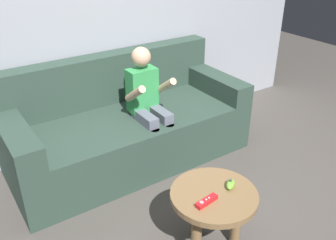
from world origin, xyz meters
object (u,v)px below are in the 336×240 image
object	(u,v)px
couch	(127,126)
game_remote_red_near_edge	(207,201)
coffee_table	(212,205)
person_seated_on_couch	(148,102)
nunchuk_lime	(230,184)

from	to	relation	value
couch	game_remote_red_near_edge	size ratio (longest dim) A/B	13.05
couch	coffee_table	distance (m)	1.16
person_seated_on_couch	game_remote_red_near_edge	xyz separation A→B (m)	(-0.27, -1.03, -0.11)
coffee_table	nunchuk_lime	distance (m)	0.15
person_seated_on_couch	nunchuk_lime	distance (m)	1.01
couch	nunchuk_lime	world-z (taller)	couch
coffee_table	game_remote_red_near_edge	world-z (taller)	game_remote_red_near_edge
person_seated_on_couch	nunchuk_lime	xyz separation A→B (m)	(-0.08, -1.00, -0.10)
couch	person_seated_on_couch	distance (m)	0.32
game_remote_red_near_edge	nunchuk_lime	world-z (taller)	nunchuk_lime
person_seated_on_couch	coffee_table	xyz separation A→B (m)	(-0.18, -0.98, -0.21)
person_seated_on_couch	game_remote_red_near_edge	distance (m)	1.07
coffee_table	game_remote_red_near_edge	xyz separation A→B (m)	(-0.09, -0.05, 0.10)
couch	nunchuk_lime	distance (m)	1.19
nunchuk_lime	coffee_table	bearing A→B (deg)	170.89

